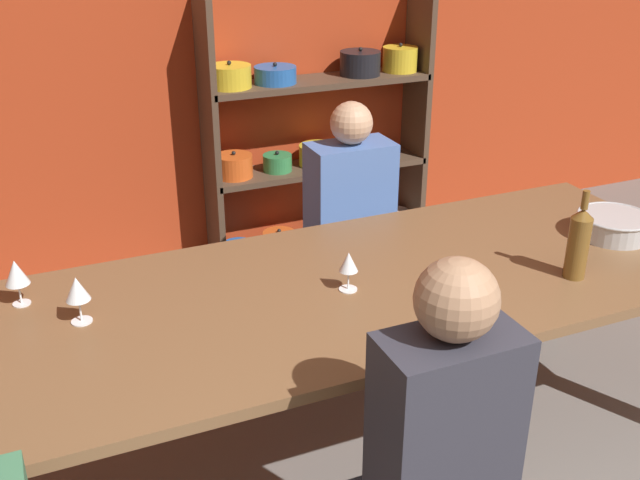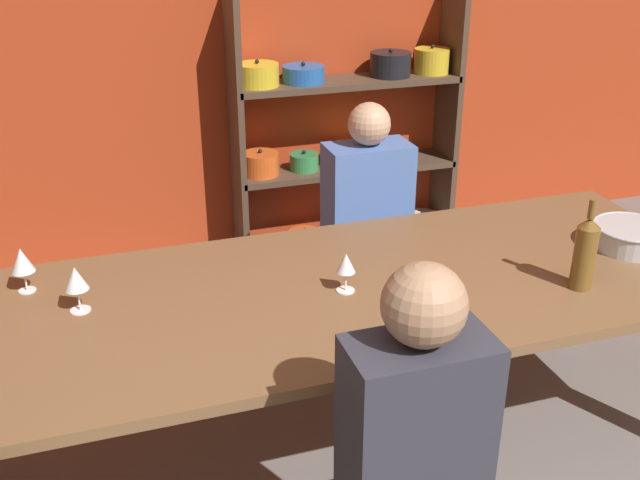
{
  "view_description": "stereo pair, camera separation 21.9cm",
  "coord_description": "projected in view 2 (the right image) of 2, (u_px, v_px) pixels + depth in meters",
  "views": [
    {
      "loc": [
        -1.0,
        -0.35,
        2.06
      ],
      "look_at": [
        -0.03,
        1.91,
        0.92
      ],
      "focal_mm": 42.0,
      "sensor_mm": 36.0,
      "label": 1
    },
    {
      "loc": [
        -0.79,
        -0.43,
        2.06
      ],
      "look_at": [
        -0.03,
        1.91,
        0.92
      ],
      "focal_mm": 42.0,
      "sensor_mm": 36.0,
      "label": 2
    }
  ],
  "objects": [
    {
      "name": "wine_glass_white_a",
      "position": [
        76.0,
        280.0,
        2.49
      ],
      "size": [
        0.08,
        0.08,
        0.17
      ],
      "color": "white",
      "rests_on": "dining_table"
    },
    {
      "name": "wall_back_red",
      "position": [
        218.0,
        33.0,
        4.19
      ],
      "size": [
        8.8,
        0.06,
        2.7
      ],
      "color": "#B23819",
      "rests_on": "ground_plane"
    },
    {
      "name": "wine_glass_white_b",
      "position": [
        346.0,
        265.0,
        2.63
      ],
      "size": [
        0.07,
        0.07,
        0.15
      ],
      "color": "white",
      "rests_on": "dining_table"
    },
    {
      "name": "wine_glass_red_a",
      "position": [
        22.0,
        261.0,
        2.62
      ],
      "size": [
        0.08,
        0.08,
        0.17
      ],
      "color": "white",
      "rests_on": "dining_table"
    },
    {
      "name": "wine_bottle_green",
      "position": [
        585.0,
        252.0,
        2.63
      ],
      "size": [
        0.08,
        0.08,
        0.34
      ],
      "color": "brown",
      "rests_on": "dining_table"
    },
    {
      "name": "dining_table",
      "position": [
        329.0,
        306.0,
        2.71
      ],
      "size": [
        3.02,
        1.08,
        0.77
      ],
      "color": "brown",
      "rests_on": "ground_plane"
    },
    {
      "name": "person_far_a",
      "position": [
        366.0,
        252.0,
        3.73
      ],
      "size": [
        0.41,
        0.51,
        1.2
      ],
      "rotation": [
        0.0,
        0.0,
        3.14
      ],
      "color": "#2D2D38",
      "rests_on": "ground_plane"
    },
    {
      "name": "shelf_unit",
      "position": [
        344.0,
        151.0,
        4.51
      ],
      "size": [
        1.37,
        0.3,
        1.57
      ],
      "color": "#4C3828",
      "rests_on": "ground_plane"
    },
    {
      "name": "mixing_bowl",
      "position": [
        631.0,
        236.0,
        2.98
      ],
      "size": [
        0.3,
        0.3,
        0.09
      ],
      "color": "#B7BABC",
      "rests_on": "dining_table"
    }
  ]
}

